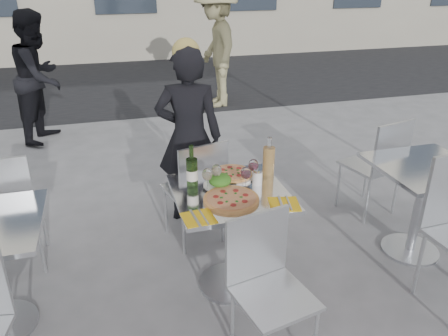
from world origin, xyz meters
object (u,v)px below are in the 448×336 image
object	(u,v)px
pedestrian_a	(39,77)
wineglass_white_a	(207,175)
side_chair_lfar	(5,204)
wine_bottle	(192,171)
chair_near	(266,277)
sugar_shaker	(257,177)
side_chair_rfar	(380,160)
woman_diner	(189,137)
side_table_right	(422,191)
wineglass_white_b	(217,171)
salad_plate	(220,181)
pizza_far	(232,174)
napkin_right	(284,204)
wineglass_red_a	(246,174)
chair_far	(198,185)
pedestrian_b	(216,48)
wineglass_red_b	(253,166)
napkin_left	(198,218)
carafe	(269,161)
pizza_near	(231,199)
main_table	(230,219)

from	to	relation	value
pedestrian_a	wineglass_white_a	xyz separation A→B (m)	(1.33, -3.42, 0.04)
side_chair_lfar	wine_bottle	xyz separation A→B (m)	(1.25, -0.45, 0.30)
chair_near	sugar_shaker	xyz separation A→B (m)	(0.17, 0.64, 0.29)
side_chair_rfar	woman_diner	world-z (taller)	woman_diner
side_table_right	wineglass_white_a	distance (m)	1.67
wineglass_white_b	salad_plate	bearing A→B (deg)	-13.92
pizza_far	chair_near	bearing A→B (deg)	-92.97
napkin_right	salad_plate	bearing A→B (deg)	144.89
wineglass_red_a	wineglass_white_b	bearing A→B (deg)	152.50
side_table_right	salad_plate	bearing A→B (deg)	176.59
wineglass_white_b	side_table_right	bearing A→B (deg)	-3.56
chair_far	pedestrian_b	xyz separation A→B (m)	(1.16, 3.82, 0.39)
wineglass_red_b	napkin_right	distance (m)	0.38
wineglass_red_a	sugar_shaker	bearing A→B (deg)	24.61
pedestrian_a	pizza_far	xyz separation A→B (m)	(1.55, -3.26, -0.05)
napkin_right	wineglass_red_b	bearing A→B (deg)	114.35
side_table_right	pedestrian_b	distance (m)	4.43
wineglass_red_a	napkin_left	bearing A→B (deg)	-143.71
pizza_far	carafe	size ratio (longest dim) A/B	1.08
napkin_left	wineglass_white_b	bearing A→B (deg)	55.45
pizza_far	wineglass_white_b	bearing A→B (deg)	-140.38
salad_plate	wineglass_red_a	world-z (taller)	wineglass_red_a
wineglass_red_b	side_chair_lfar	bearing A→B (deg)	164.25
side_table_right	wineglass_red_a	size ratio (longest dim) A/B	4.76
carafe	napkin_left	world-z (taller)	carafe
pizza_far	wineglass_red_a	bearing A→B (deg)	-81.89
woman_diner	sugar_shaker	size ratio (longest dim) A/B	14.29
pizza_far	napkin_left	world-z (taller)	pizza_far
pedestrian_a	pizza_near	bearing A→B (deg)	-138.37
side_table_right	napkin_left	world-z (taller)	napkin_left
wine_bottle	side_chair_lfar	bearing A→B (deg)	160.09
pizza_far	chair_far	bearing A→B (deg)	114.96
carafe	wine_bottle	bearing A→B (deg)	-179.37
pizza_near	wine_bottle	world-z (taller)	wine_bottle
chair_far	pedestrian_b	distance (m)	4.01
chair_near	pizza_near	xyz separation A→B (m)	(-0.06, 0.47, 0.25)
chair_far	sugar_shaker	world-z (taller)	chair_far
side_table_right	wineglass_white_a	size ratio (longest dim) A/B	4.76
side_chair_lfar	pedestrian_b	distance (m)	4.59
chair_near	pedestrian_b	xyz separation A→B (m)	(1.03, 4.98, 0.41)
pedestrian_b	pizza_near	size ratio (longest dim) A/B	5.32
side_chair_rfar	wine_bottle	xyz separation A→B (m)	(-1.75, -0.46, 0.32)
woman_diner	carafe	size ratio (longest dim) A/B	5.27
wineglass_white_a	napkin_right	bearing A→B (deg)	-36.55
side_chair_rfar	salad_plate	world-z (taller)	side_chair_rfar
side_chair_lfar	wineglass_red_a	size ratio (longest dim) A/B	6.04
side_table_right	wineglass_red_b	xyz separation A→B (m)	(-1.31, 0.11, 0.32)
side_table_right	wineglass_red_b	bearing A→B (deg)	175.18
woman_diner	carafe	bearing A→B (deg)	127.89
pedestrian_a	main_table	bearing A→B (deg)	-137.30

